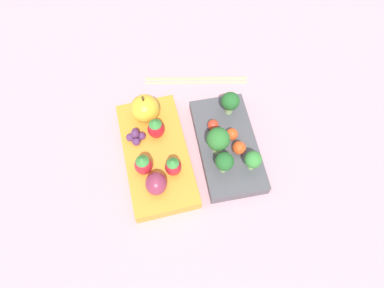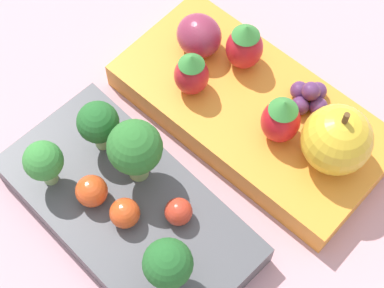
{
  "view_description": "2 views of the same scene",
  "coord_description": "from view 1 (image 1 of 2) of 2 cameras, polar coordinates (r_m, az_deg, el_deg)",
  "views": [
    {
      "loc": [
        0.28,
        -0.04,
        0.56
      ],
      "look_at": [
        0.0,
        -0.0,
        0.04
      ],
      "focal_mm": 32.0,
      "sensor_mm": 36.0,
      "label": 1
    },
    {
      "loc": [
        -0.17,
        0.15,
        0.46
      ],
      "look_at": [
        0.0,
        -0.0,
        0.04
      ],
      "focal_mm": 60.0,
      "sensor_mm": 36.0,
      "label": 2
    }
  ],
  "objects": [
    {
      "name": "plum",
      "position": [
        0.56,
        -6.0,
        -6.58
      ],
      "size": [
        0.04,
        0.04,
        0.03
      ],
      "color": "#892D47",
      "rests_on": "bento_box_fruit"
    },
    {
      "name": "strawberry_0",
      "position": [
        0.6,
        -6.04,
        2.62
      ],
      "size": [
        0.03,
        0.03,
        0.05
      ],
      "color": "red",
      "rests_on": "bento_box_fruit"
    },
    {
      "name": "cherry_tomato_0",
      "position": [
        0.62,
        3.54,
        3.2
      ],
      "size": [
        0.02,
        0.02,
        0.02
      ],
      "color": "red",
      "rests_on": "bento_box_savoury"
    },
    {
      "name": "broccoli_floret_0",
      "position": [
        0.62,
        6.39,
        7.01
      ],
      "size": [
        0.03,
        0.03,
        0.05
      ],
      "color": "#93B770",
      "rests_on": "bento_box_savoury"
    },
    {
      "name": "apple",
      "position": [
        0.62,
        -7.84,
        5.83
      ],
      "size": [
        0.05,
        0.05,
        0.06
      ],
      "color": "gold",
      "rests_on": "bento_box_fruit"
    },
    {
      "name": "broccoli_floret_1",
      "position": [
        0.57,
        4.37,
        0.7
      ],
      "size": [
        0.04,
        0.04,
        0.06
      ],
      "color": "#93B770",
      "rests_on": "bento_box_savoury"
    },
    {
      "name": "broccoli_floret_2",
      "position": [
        0.57,
        10.13,
        -2.64
      ],
      "size": [
        0.03,
        0.03,
        0.04
      ],
      "color": "#93B770",
      "rests_on": "bento_box_savoury"
    },
    {
      "name": "broccoli_floret_3",
      "position": [
        0.56,
        5.43,
        -2.99
      ],
      "size": [
        0.03,
        0.03,
        0.05
      ],
      "color": "#93B770",
      "rests_on": "bento_box_savoury"
    },
    {
      "name": "bento_box_fruit",
      "position": [
        0.62,
        -5.97,
        -1.74
      ],
      "size": [
        0.23,
        0.13,
        0.03
      ],
      "color": "orange",
      "rests_on": "ground_plane"
    },
    {
      "name": "cherry_tomato_2",
      "position": [
        0.61,
        6.65,
        1.63
      ],
      "size": [
        0.02,
        0.02,
        0.02
      ],
      "color": "#DB4C1E",
      "rests_on": "bento_box_savoury"
    },
    {
      "name": "cherry_tomato_1",
      "position": [
        0.6,
        7.87,
        -0.64
      ],
      "size": [
        0.02,
        0.02,
        0.02
      ],
      "color": "#DB4C1E",
      "rests_on": "bento_box_savoury"
    },
    {
      "name": "bento_box_savoury",
      "position": [
        0.63,
        5.89,
        -0.29
      ],
      "size": [
        0.2,
        0.11,
        0.02
      ],
      "color": "#4C4C51",
      "rests_on": "ground_plane"
    },
    {
      "name": "strawberry_1",
      "position": [
        0.57,
        -3.17,
        -3.74
      ],
      "size": [
        0.03,
        0.03,
        0.04
      ],
      "color": "red",
      "rests_on": "bento_box_fruit"
    },
    {
      "name": "strawberry_2",
      "position": [
        0.57,
        -8.11,
        -3.42
      ],
      "size": [
        0.03,
        0.03,
        0.05
      ],
      "color": "red",
      "rests_on": "bento_box_fruit"
    },
    {
      "name": "ground_plane",
      "position": [
        0.63,
        0.17,
        -1.46
      ],
      "size": [
        4.0,
        4.0,
        0.0
      ],
      "primitive_type": "plane",
      "color": "#C6939E"
    },
    {
      "name": "grape_cluster",
      "position": [
        0.61,
        -9.35,
        1.31
      ],
      "size": [
        0.04,
        0.04,
        0.03
      ],
      "color": "#562D5B",
      "rests_on": "bento_box_fruit"
    },
    {
      "name": "chopsticks_pair",
      "position": [
        0.72,
        0.7,
        10.68
      ],
      "size": [
        0.04,
        0.21,
        0.01
      ],
      "color": "tan",
      "rests_on": "ground_plane"
    }
  ]
}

